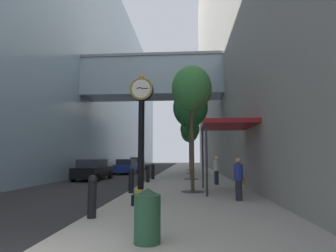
{
  "coord_description": "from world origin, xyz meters",
  "views": [
    {
      "loc": [
        2.91,
        -3.88,
        1.8
      ],
      "look_at": [
        0.9,
        23.66,
        4.89
      ],
      "focal_mm": 29.5,
      "sensor_mm": 36.0,
      "label": 1
    }
  ],
  "objects": [
    {
      "name": "pedestrian_walking",
      "position": [
        4.84,
        7.0,
        0.99
      ],
      "size": [
        0.48,
        0.38,
        1.63
      ],
      "color": "#23232D",
      "rests_on": "sidewalk_right"
    },
    {
      "name": "bollard_sixth",
      "position": [
        0.27,
        16.81,
        0.74
      ],
      "size": [
        0.26,
        0.26,
        1.15
      ],
      "color": "black",
      "rests_on": "sidewalk_right"
    },
    {
      "name": "sidewalk_right",
      "position": [
        3.01,
        30.0,
        0.07
      ],
      "size": [
        6.01,
        80.0,
        0.14
      ],
      "primitive_type": "cube",
      "color": "#9E998E",
      "rests_on": "ground"
    },
    {
      "name": "street_tree_mid_near",
      "position": [
        3.11,
        16.97,
        5.52
      ],
      "size": [
        2.65,
        2.65,
        6.94
      ],
      "color": "#333335",
      "rests_on": "sidewalk_right"
    },
    {
      "name": "street_tree_far",
      "position": [
        3.11,
        31.85,
        4.91
      ],
      "size": [
        2.21,
        2.21,
        6.08
      ],
      "color": "#333335",
      "rests_on": "sidewalk_right"
    },
    {
      "name": "street_clock",
      "position": [
        1.24,
        5.86,
        2.71
      ],
      "size": [
        0.84,
        0.55,
        4.67
      ],
      "color": "black",
      "rests_on": "sidewalk_right"
    },
    {
      "name": "car_grey_far",
      "position": [
        -4.03,
        33.92,
        0.84
      ],
      "size": [
        2.03,
        4.22,
        1.73
      ],
      "color": "slate",
      "rests_on": "ground"
    },
    {
      "name": "pedestrian_by_clock",
      "position": [
        4.6,
        13.15,
        1.06
      ],
      "size": [
        0.47,
        0.47,
        1.74
      ],
      "color": "#23232D",
      "rests_on": "sidewalk_right"
    },
    {
      "name": "building_block_right",
      "position": [
        10.51,
        30.0,
        21.22
      ],
      "size": [
        9.0,
        80.0,
        42.44
      ],
      "color": "gray",
      "rests_on": "ground"
    },
    {
      "name": "street_tree_mid_far",
      "position": [
        3.11,
        24.41,
        4.61
      ],
      "size": [
        1.97,
        1.97,
        5.65
      ],
      "color": "#333335",
      "rests_on": "sidewalk_right"
    },
    {
      "name": "bollard_third",
      "position": [
        0.27,
        8.94,
        0.74
      ],
      "size": [
        0.26,
        0.26,
        1.15
      ],
      "color": "black",
      "rests_on": "sidewalk_right"
    },
    {
      "name": "storefront_awning",
      "position": [
        4.77,
        9.64,
        3.28
      ],
      "size": [
        2.4,
        3.6,
        3.3
      ],
      "color": "maroon",
      "rests_on": "sidewalk_right"
    },
    {
      "name": "bollard_nearest",
      "position": [
        0.27,
        3.68,
        0.74
      ],
      "size": [
        0.26,
        0.26,
        1.15
      ],
      "color": "black",
      "rests_on": "sidewalk_right"
    },
    {
      "name": "car_blue_mid",
      "position": [
        -3.67,
        25.61,
        0.77
      ],
      "size": [
        2.13,
        4.68,
        1.56
      ],
      "color": "navy",
      "rests_on": "ground"
    },
    {
      "name": "street_tree_near",
      "position": [
        3.11,
        9.53,
        5.1
      ],
      "size": [
        1.98,
        1.98,
        6.15
      ],
      "color": "#333335",
      "rests_on": "sidewalk_right"
    },
    {
      "name": "ground_plane",
      "position": [
        0.0,
        27.0,
        0.0
      ],
      "size": [
        110.0,
        110.0,
        0.0
      ],
      "primitive_type": "plane",
      "color": "#262628",
      "rests_on": "ground"
    },
    {
      "name": "trash_bin",
      "position": [
        2.11,
        1.61,
        0.68
      ],
      "size": [
        0.53,
        0.53,
        1.05
      ],
      "color": "#234C33",
      "rests_on": "sidewalk_right"
    },
    {
      "name": "building_block_left",
      "position": [
        -11.0,
        29.92,
        12.21
      ],
      "size": [
        21.9,
        80.0,
        24.47
      ],
      "color": "#758EA8",
      "rests_on": "ground"
    },
    {
      "name": "bollard_fifth",
      "position": [
        0.27,
        14.19,
        0.74
      ],
      "size": [
        0.26,
        0.26,
        1.15
      ],
      "color": "black",
      "rests_on": "sidewalk_right"
    },
    {
      "name": "bollard_fourth",
      "position": [
        0.27,
        11.56,
        0.74
      ],
      "size": [
        0.26,
        0.26,
        1.15
      ],
      "color": "black",
      "rests_on": "sidewalk_right"
    },
    {
      "name": "car_black_near",
      "position": [
        -4.54,
        17.46,
        0.78
      ],
      "size": [
        2.17,
        4.53,
        1.6
      ],
      "color": "black",
      "rests_on": "ground"
    }
  ]
}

